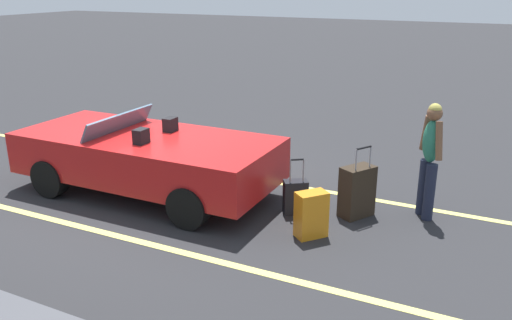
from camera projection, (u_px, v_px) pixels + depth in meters
ground_plane at (150, 192)px, 8.49m from camera, size 80.00×80.00×0.00m
lot_line_near at (192, 168)px, 9.55m from camera, size 18.00×0.12×0.01m
lot_line_mid at (85, 228)px, 7.25m from camera, size 18.00×0.12×0.01m
convertible_car at (137, 155)px, 8.38m from camera, size 4.14×1.84×1.24m
suitcase_large_black at (357, 191)px, 7.53m from camera, size 0.49×0.56×1.06m
suitcase_medium_bright at (311, 215)px, 6.93m from camera, size 0.44×0.46×0.62m
suitcase_small_carryon at (295, 197)px, 7.64m from camera, size 0.39×0.36×0.85m
traveler_person at (430, 155)px, 7.32m from camera, size 0.41×0.55×1.65m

